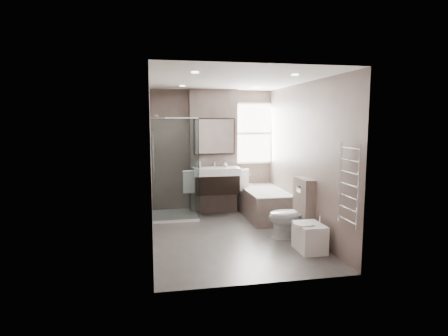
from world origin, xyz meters
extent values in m
cube|color=#4B4845|center=(0.00, 0.00, -0.03)|extent=(2.65, 3.85, 0.05)
cube|color=silver|center=(0.00, 0.00, 2.62)|extent=(2.65, 3.85, 0.05)
cube|color=#6D5C54|center=(0.00, 1.92, 1.30)|extent=(2.65, 0.05, 2.60)
cube|color=#6D5C54|center=(0.00, -1.92, 1.30)|extent=(2.65, 0.05, 2.60)
cube|color=#6D5C54|center=(-1.32, 0.00, 1.30)|extent=(0.05, 3.85, 2.60)
cube|color=#6D5C54|center=(1.32, 0.00, 1.30)|extent=(0.05, 3.85, 2.60)
cube|color=#675851|center=(0.00, 1.77, 1.30)|extent=(1.00, 0.25, 2.60)
cube|color=black|center=(0.00, 1.42, 0.66)|extent=(0.90, 0.45, 0.38)
cube|color=white|center=(0.00, 1.42, 0.92)|extent=(0.95, 0.47, 0.15)
cylinder|color=silver|center=(0.00, 1.59, 1.06)|extent=(0.03, 0.03, 0.12)
cylinder|color=silver|center=(0.00, 1.53, 1.11)|extent=(0.02, 0.12, 0.02)
cube|color=black|center=(0.00, 1.62, 1.63)|extent=(0.86, 0.06, 0.76)
cube|color=white|center=(0.00, 1.58, 1.63)|extent=(0.80, 0.02, 0.70)
cube|color=white|center=(-0.56, 1.40, 0.72)|extent=(0.24, 0.06, 0.44)
cube|color=white|center=(0.56, 1.40, 0.72)|extent=(0.24, 0.06, 0.44)
cube|color=white|center=(-0.85, 1.45, 0.03)|extent=(0.90, 0.90, 0.06)
cube|color=white|center=(-0.85, 1.01, 1.03)|extent=(0.88, 0.01, 1.94)
cube|color=white|center=(-0.41, 1.45, 1.03)|extent=(0.01, 0.88, 1.94)
cylinder|color=silver|center=(-1.25, 1.45, 1.25)|extent=(0.02, 0.02, 1.00)
cube|color=#675851|center=(0.93, 1.10, 0.28)|extent=(0.75, 1.60, 0.55)
cube|color=white|center=(0.93, 1.10, 0.56)|extent=(0.75, 1.60, 0.03)
cube|color=white|center=(0.93, 1.10, 0.49)|extent=(0.61, 1.42, 0.12)
cube|color=white|center=(0.90, 1.88, 1.67)|extent=(0.98, 0.04, 1.33)
cube|color=white|center=(0.90, 1.85, 1.67)|extent=(0.90, 0.01, 1.25)
cube|color=white|center=(0.90, 1.85, 1.68)|extent=(0.90, 0.01, 0.05)
imported|color=white|center=(0.97, -0.27, 0.38)|extent=(0.74, 0.42, 0.75)
cube|color=#675851|center=(1.21, -0.25, 0.50)|extent=(0.18, 0.55, 1.00)
cube|color=silver|center=(1.11, -0.25, 0.82)|extent=(0.01, 0.16, 0.11)
cube|color=white|center=(1.02, -0.94, 0.21)|extent=(0.38, 0.52, 0.42)
cylinder|color=white|center=(0.92, -0.94, 0.41)|extent=(0.31, 0.31, 0.05)
cylinder|color=silver|center=(1.18, -0.94, 0.49)|extent=(0.02, 0.02, 0.10)
cylinder|color=silver|center=(1.25, -1.83, 1.12)|extent=(0.03, 0.03, 1.10)
cylinder|color=silver|center=(1.25, -1.37, 1.12)|extent=(0.03, 0.03, 1.10)
cube|color=silver|center=(1.25, -1.60, 1.12)|extent=(0.02, 0.46, 1.00)
imported|color=white|center=(-0.36, 1.43, 1.10)|extent=(0.09, 0.09, 0.19)
imported|color=white|center=(0.21, 1.50, 1.06)|extent=(0.09, 0.09, 0.12)
camera|label=1|loc=(-1.29, -6.04, 1.97)|focal=30.00mm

